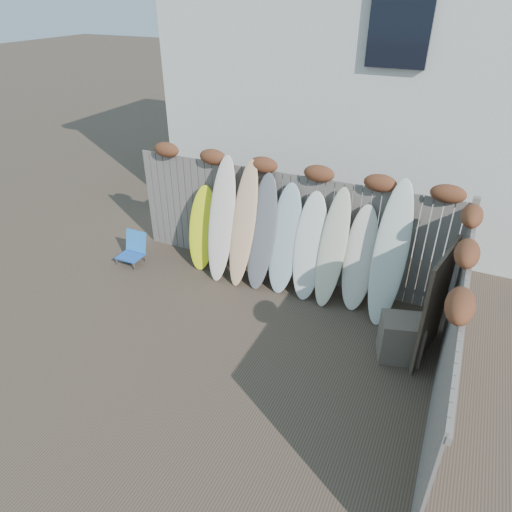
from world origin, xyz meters
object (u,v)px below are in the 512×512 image
at_px(beach_chair, 133,249).
at_px(wooden_crate, 400,338).
at_px(surfboard_0, 202,228).
at_px(lattice_panel, 435,306).

distance_m(beach_chair, wooden_crate, 5.27).
xyz_separation_m(beach_chair, wooden_crate, (5.25, -0.55, 0.05)).
bearing_deg(beach_chair, surfboard_0, 20.63).
height_order(beach_chair, lattice_panel, lattice_panel).
bearing_deg(surfboard_0, lattice_panel, -16.43).
xyz_separation_m(beach_chair, surfboard_0, (1.32, 0.50, 0.51)).
xyz_separation_m(beach_chair, lattice_panel, (5.60, -0.31, 0.59)).
bearing_deg(beach_chair, wooden_crate, -5.98).
xyz_separation_m(wooden_crate, surfboard_0, (-3.93, 1.05, 0.45)).
height_order(beach_chair, surfboard_0, surfboard_0).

